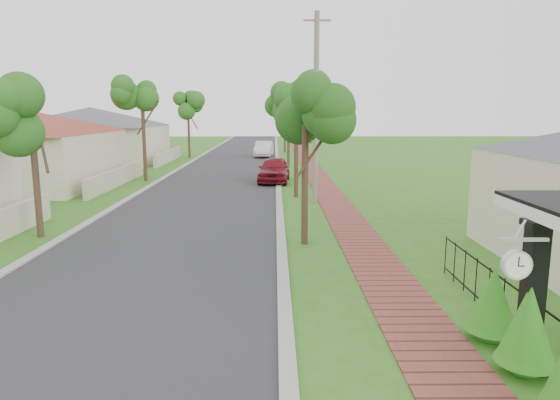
% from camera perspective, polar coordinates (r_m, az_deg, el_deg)
% --- Properties ---
extents(ground, '(160.00, 160.00, 0.00)m').
position_cam_1_polar(ground, '(9.49, -3.35, -16.04)').
color(ground, '#386518').
rests_on(ground, ground).
extents(road, '(7.00, 120.00, 0.02)m').
position_cam_1_polar(road, '(29.02, -7.41, 1.66)').
color(road, '#28282B').
rests_on(road, ground).
extents(kerb_right, '(0.30, 120.00, 0.10)m').
position_cam_1_polar(kerb_right, '(28.82, -0.19, 1.69)').
color(kerb_right, '#9E9E99').
rests_on(kerb_right, ground).
extents(kerb_left, '(0.30, 120.00, 0.10)m').
position_cam_1_polar(kerb_left, '(29.68, -14.43, 1.61)').
color(kerb_left, '#9E9E99').
rests_on(kerb_left, ground).
extents(sidewalk, '(1.50, 120.00, 0.03)m').
position_cam_1_polar(sidewalk, '(28.96, 4.97, 1.69)').
color(sidewalk, brown).
rests_on(sidewalk, ground).
extents(porch_post, '(0.48, 0.48, 2.52)m').
position_cam_1_polar(porch_post, '(9.09, 26.80, -10.68)').
color(porch_post, black).
rests_on(porch_post, ground).
extents(picket_fence, '(0.03, 8.02, 1.00)m').
position_cam_1_polar(picket_fence, '(10.28, 25.72, -11.73)').
color(picket_fence, black).
rests_on(picket_fence, ground).
extents(street_trees, '(10.70, 37.65, 5.89)m').
position_cam_1_polar(street_trees, '(35.52, -6.07, 10.54)').
color(street_trees, '#382619').
rests_on(street_trees, ground).
extents(hedge_row, '(0.86, 3.40, 1.75)m').
position_cam_1_polar(hedge_row, '(9.10, 26.32, -13.23)').
color(hedge_row, '#267016').
rests_on(hedge_row, ground).
extents(far_house_red, '(15.56, 15.56, 4.60)m').
position_cam_1_polar(far_house_red, '(32.47, -29.09, 5.52)').
color(far_house_red, beige).
rests_on(far_house_red, ground).
extents(far_house_grey, '(15.56, 15.56, 4.60)m').
position_cam_1_polar(far_house_grey, '(45.26, -20.67, 7.05)').
color(far_house_grey, beige).
rests_on(far_house_grey, ground).
extents(parked_car_red, '(2.10, 4.50, 1.49)m').
position_cam_1_polar(parked_car_red, '(30.10, -0.68, 3.47)').
color(parked_car_red, maroon).
rests_on(parked_car_red, ground).
extents(parked_car_white, '(1.83, 4.51, 1.46)m').
position_cam_1_polar(parked_car_white, '(47.33, -1.86, 5.82)').
color(parked_car_white, silver).
rests_on(parked_car_white, ground).
extents(near_tree, '(1.89, 1.89, 4.84)m').
position_cam_1_polar(near_tree, '(15.55, 2.92, 8.81)').
color(near_tree, '#382619').
rests_on(near_tree, ground).
extents(utility_pole, '(1.20, 0.24, 8.52)m').
position_cam_1_polar(utility_pole, '(22.86, 4.12, 10.36)').
color(utility_pole, gray).
rests_on(utility_pole, ground).
extents(station_clock, '(0.75, 0.13, 0.64)m').
position_cam_1_polar(station_clock, '(8.28, 25.45, -6.50)').
color(station_clock, silver).
rests_on(station_clock, ground).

